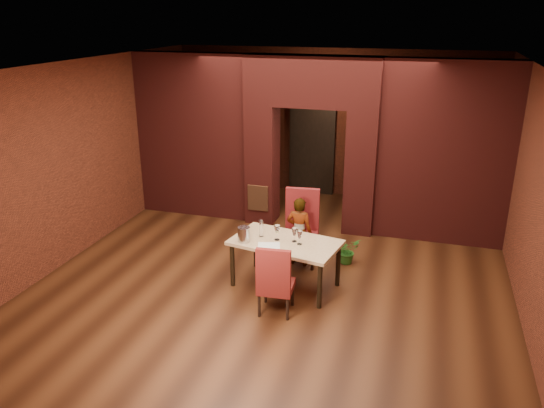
{
  "coord_description": "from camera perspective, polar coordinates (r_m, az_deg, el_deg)",
  "views": [
    {
      "loc": [
        2.06,
        -7.38,
        3.95
      ],
      "look_at": [
        -0.15,
        0.0,
        1.11
      ],
      "focal_mm": 35.0,
      "sensor_mm": 36.0,
      "label": 1
    }
  ],
  "objects": [
    {
      "name": "wall_right",
      "position": [
        7.87,
        26.4,
        0.68
      ],
      "size": [
        0.04,
        8.0,
        3.2
      ],
      "primitive_type": "cube",
      "color": "maroon",
      "rests_on": "ground"
    },
    {
      "name": "wing_wall_right",
      "position": [
        9.67,
        18.06,
        5.14
      ],
      "size": [
        2.28,
        0.35,
        3.2
      ],
      "primitive_type": "cube",
      "color": "maroon",
      "rests_on": "ground"
    },
    {
      "name": "rear_door",
      "position": [
        11.94,
        4.35,
        6.09
      ],
      "size": [
        0.9,
        0.08,
        2.1
      ],
      "primitive_type": "cube",
      "color": "black",
      "rests_on": "ground"
    },
    {
      "name": "person_seated",
      "position": [
        8.58,
        2.93,
        -2.97
      ],
      "size": [
        0.44,
        0.31,
        1.15
      ],
      "primitive_type": "imported",
      "rotation": [
        0.0,
        0.0,
        3.06
      ],
      "color": "white",
      "rests_on": "ground"
    },
    {
      "name": "potted_plant",
      "position": [
        8.84,
        8.07,
        -4.97
      ],
      "size": [
        0.52,
        0.52,
        0.44
      ],
      "primitive_type": "imported",
      "rotation": [
        0.0,
        0.0,
        0.76
      ],
      "color": "#27651E",
      "rests_on": "ground"
    },
    {
      "name": "wine_glass_c",
      "position": [
        7.7,
        2.98,
        -3.63
      ],
      "size": [
        0.09,
        0.09,
        0.21
      ],
      "primitive_type": null,
      "color": "white",
      "rests_on": "dining_table"
    },
    {
      "name": "rear_door_frame",
      "position": [
        11.9,
        4.3,
        6.04
      ],
      "size": [
        1.02,
        0.04,
        2.22
      ],
      "primitive_type": "cube",
      "color": "black",
      "rests_on": "ground"
    },
    {
      "name": "wall_front",
      "position": [
        4.6,
        -12.84,
        -11.04
      ],
      "size": [
        7.0,
        0.04,
        3.2
      ],
      "primitive_type": "cube",
      "color": "maroon",
      "rests_on": "ground"
    },
    {
      "name": "water_bottle",
      "position": [
        7.94,
        -1.17,
        -2.6
      ],
      "size": [
        0.06,
        0.06,
        0.27
      ],
      "primitive_type": "cylinder",
      "color": "white",
      "rests_on": "dining_table"
    },
    {
      "name": "tasting_sheet",
      "position": [
        7.68,
        -0.33,
        -4.49
      ],
      "size": [
        0.37,
        0.31,
        0.0
      ],
      "primitive_type": "cube",
      "rotation": [
        0.0,
        0.0,
        0.29
      ],
      "color": "silver",
      "rests_on": "dining_table"
    },
    {
      "name": "wine_glass_a",
      "position": [
        7.83,
        0.54,
        -3.11
      ],
      "size": [
        0.09,
        0.09,
        0.23
      ],
      "primitive_type": null,
      "color": "white",
      "rests_on": "dining_table"
    },
    {
      "name": "wine_bucket",
      "position": [
        7.79,
        -3.05,
        -3.28
      ],
      "size": [
        0.18,
        0.18,
        0.23
      ],
      "primitive_type": "cylinder",
      "color": "#ABACB2",
      "rests_on": "dining_table"
    },
    {
      "name": "chair_far",
      "position": [
        8.61,
        3.07,
        -2.65
      ],
      "size": [
        0.61,
        0.61,
        1.22
      ],
      "primitive_type": "cube",
      "rotation": [
        0.0,
        0.0,
        0.11
      ],
      "color": "maroon",
      "rests_on": "ground"
    },
    {
      "name": "dining_table",
      "position": [
        7.99,
        1.44,
        -6.41
      ],
      "size": [
        1.7,
        1.15,
        0.74
      ],
      "primitive_type": "cube",
      "rotation": [
        0.0,
        0.0,
        -0.18
      ],
      "color": "tan",
      "rests_on": "ground"
    },
    {
      "name": "lintel",
      "position": [
        9.68,
        4.4,
        13.03
      ],
      "size": [
        2.45,
        0.55,
        0.9
      ],
      "primitive_type": "cube",
      "color": "maroon",
      "rests_on": "ground"
    },
    {
      "name": "pillar_left",
      "position": [
        10.24,
        -1.04,
        4.33
      ],
      "size": [
        0.55,
        0.55,
        2.3
      ],
      "primitive_type": "cube",
      "color": "maroon",
      "rests_on": "ground"
    },
    {
      "name": "pillar_right",
      "position": [
        9.85,
        9.57,
        3.4
      ],
      "size": [
        0.55,
        0.55,
        2.3
      ],
      "primitive_type": "cube",
      "color": "maroon",
      "rests_on": "ground"
    },
    {
      "name": "ceiling",
      "position": [
        7.7,
        1.14,
        14.62
      ],
      "size": [
        7.0,
        8.0,
        0.04
      ],
      "primitive_type": "cube",
      "color": "silver",
      "rests_on": "ground"
    },
    {
      "name": "wine_glass_b",
      "position": [
        7.79,
        2.42,
        -3.34
      ],
      "size": [
        0.09,
        0.09,
        0.21
      ],
      "primitive_type": null,
      "color": "white",
      "rests_on": "dining_table"
    },
    {
      "name": "wall_left",
      "position": [
        9.53,
        -19.71,
        4.74
      ],
      "size": [
        0.04,
        8.0,
        3.2
      ],
      "primitive_type": "cube",
      "color": "maroon",
      "rests_on": "ground"
    },
    {
      "name": "vent_panel",
      "position": [
        10.15,
        -1.53,
        0.64
      ],
      "size": [
        0.4,
        0.03,
        0.5
      ],
      "primitive_type": "cube",
      "color": "#96502B",
      "rests_on": "ground"
    },
    {
      "name": "wing_wall_left",
      "position": [
        10.63,
        -8.39,
        7.22
      ],
      "size": [
        2.28,
        0.35,
        3.2
      ],
      "primitive_type": "cube",
      "color": "maroon",
      "rests_on": "ground"
    },
    {
      "name": "floor",
      "position": [
        8.62,
        0.99,
        -7.07
      ],
      "size": [
        8.0,
        8.0,
        0.0
      ],
      "primitive_type": "plane",
      "color": "#422110",
      "rests_on": "ground"
    },
    {
      "name": "wall_back",
      "position": [
        11.8,
        6.4,
        8.59
      ],
      "size": [
        7.0,
        0.04,
        3.2
      ],
      "primitive_type": "cube",
      "color": "maroon",
      "rests_on": "ground"
    },
    {
      "name": "chair_near",
      "position": [
        7.28,
        0.46,
        -7.96
      ],
      "size": [
        0.5,
        0.5,
        1.03
      ],
      "primitive_type": "cube",
      "rotation": [
        0.0,
        0.0,
        3.22
      ],
      "color": "maroon",
      "rests_on": "ground"
    }
  ]
}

